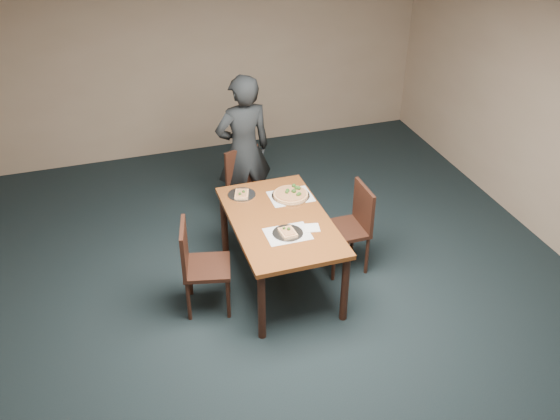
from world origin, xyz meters
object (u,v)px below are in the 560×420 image
object	(u,v)px
chair_right	(352,223)
pizza_pan	(291,194)
chair_far	(248,184)
slice_plate_far	(242,194)
dining_table	(280,227)
diner	(244,150)
slice_plate_near	(288,233)
chair_left	(198,262)

from	to	relation	value
chair_right	pizza_pan	world-z (taller)	chair_right
chair_far	chair_right	world-z (taller)	same
chair_far	slice_plate_far	size ratio (longest dim) A/B	3.25
dining_table	chair_far	xyz separation A→B (m)	(-0.01, 1.11, -0.14)
chair_right	diner	bearing A→B (deg)	-147.32
chair_far	slice_plate_near	size ratio (longest dim) A/B	3.25
chair_left	pizza_pan	xyz separation A→B (m)	(1.05, 0.47, 0.26)
slice_plate_near	diner	bearing A→B (deg)	89.93
chair_right	slice_plate_far	world-z (taller)	chair_right
chair_left	diner	size ratio (longest dim) A/B	0.53
chair_right	diner	size ratio (longest dim) A/B	0.53
diner	chair_left	bearing A→B (deg)	53.17
chair_left	slice_plate_far	xyz separation A→B (m)	(0.59, 0.64, 0.25)
chair_far	diner	xyz separation A→B (m)	(0.00, 0.15, 0.35)
diner	slice_plate_near	bearing A→B (deg)	83.63
diner	dining_table	bearing A→B (deg)	84.04
dining_table	slice_plate_far	distance (m)	0.59
chair_far	chair_left	world-z (taller)	same
chair_right	slice_plate_near	size ratio (longest dim) A/B	3.25
chair_left	slice_plate_far	distance (m)	0.91
diner	slice_plate_far	bearing A→B (deg)	66.88
diner	chair_far	bearing A→B (deg)	82.11
chair_right	slice_plate_near	distance (m)	0.88
dining_table	slice_plate_near	distance (m)	0.28
dining_table	slice_plate_far	xyz separation A→B (m)	(-0.23, 0.53, 0.10)
chair_right	pizza_pan	bearing A→B (deg)	-119.57
chair_far	slice_plate_near	world-z (taller)	chair_far
pizza_pan	dining_table	bearing A→B (deg)	-123.03
dining_table	diner	xyz separation A→B (m)	(-0.01, 1.27, 0.20)
chair_far	pizza_pan	bearing A→B (deg)	-90.53
dining_table	chair_left	xyz separation A→B (m)	(-0.82, -0.11, -0.14)
chair_left	chair_right	size ratio (longest dim) A/B	1.00
chair_far	chair_left	size ratio (longest dim) A/B	1.00
slice_plate_far	dining_table	bearing A→B (deg)	-66.51
slice_plate_near	pizza_pan	bearing A→B (deg)	68.45
chair_left	chair_far	bearing A→B (deg)	-20.39
diner	slice_plate_near	size ratio (longest dim) A/B	6.15
chair_left	diner	world-z (taller)	diner
dining_table	chair_right	distance (m)	0.79
pizza_pan	slice_plate_far	distance (m)	0.49
chair_far	diner	distance (m)	0.38
slice_plate_far	chair_far	bearing A→B (deg)	69.49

